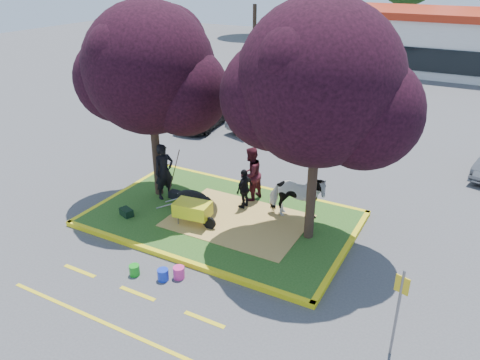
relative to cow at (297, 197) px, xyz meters
The scene contains 30 objects.
ground 2.56m from the cow, 154.95° to the right, with size 90.00×90.00×0.00m, color #424244.
median_island 2.53m from the cow, 154.95° to the right, with size 8.00×5.00×0.15m, color #214E18.
curb_near 4.27m from the cow, 121.03° to the right, with size 8.30×0.16×0.15m, color yellow.
curb_far 2.80m from the cow, 143.96° to the left, with size 8.30×0.16×0.15m, color yellow.
curb_left 6.38m from the cow, behind, with size 0.16×5.30×0.15m, color yellow.
curb_right 2.33m from the cow, 27.71° to the right, with size 0.16×5.30×0.15m, color yellow.
straw_bedding 2.01m from the cow, 147.09° to the right, with size 4.20×3.00×0.01m, color tan.
tree_purple_left 6.05m from the cow, behind, with size 5.06×4.20×6.51m.
tree_purple_right 3.81m from the cow, 47.39° to the right, with size 5.30×4.40×6.82m.
fire_lane_stripe_a 6.73m from the cow, 128.61° to the right, with size 1.10×0.12×0.01m, color yellow.
fire_lane_stripe_b 5.71m from the cow, 112.52° to the right, with size 1.10×0.12×0.01m, color yellow.
fire_lane_stripe_c 5.29m from the cow, 91.75° to the right, with size 1.10×0.12×0.01m, color yellow.
fire_lane_long 6.83m from the cow, 108.62° to the right, with size 6.00×0.10×0.01m, color yellow.
retail_building 27.01m from the cow, 90.34° to the left, with size 20.40×8.40×4.40m.
cow is the anchor object (origin of this frame).
calf 3.54m from the cow, 166.88° to the right, with size 1.18×0.67×0.51m, color black.
handler 4.63m from the cow, behind, with size 0.71×0.47×1.95m, color black.
visitor_a 1.98m from the cow, 164.37° to the left, with size 0.92×0.72×1.89m, color #43131C.
visitor_b 1.81m from the cow, behind, with size 0.81×0.34×1.38m, color black.
wheelbarrow 3.27m from the cow, 145.35° to the right, with size 2.00×0.80×0.75m.
gear_bag_dark 4.28m from the cow, behind, with size 0.51×0.28×0.26m, color black.
gear_bag_green 5.50m from the cow, 153.64° to the right, with size 0.45×0.28×0.24m, color black.
sign_post 5.74m from the cow, 47.08° to the right, with size 0.30×0.12×2.15m.
bucket_green 5.43m from the cow, 120.55° to the right, with size 0.28×0.28×0.30m, color #179B1E.
bucket_pink 4.53m from the cow, 111.17° to the right, with size 0.31×0.31×0.33m, color #E6338C.
bucket_blue 4.90m from the cow, 113.50° to the right, with size 0.30×0.30×0.32m, color #1834C4.
car_black 10.48m from the cow, 138.02° to the left, with size 1.73×4.29×1.46m, color black.
car_silver 9.42m from the cow, 121.82° to the left, with size 1.41×4.04×1.33m, color gray.
car_red 8.89m from the cow, 108.69° to the left, with size 2.52×5.46×1.52m, color maroon.
car_white 8.48m from the cow, 89.73° to the left, with size 1.69×4.15×1.20m, color white.
Camera 1 is at (6.80, -11.31, 7.62)m, focal length 35.00 mm.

